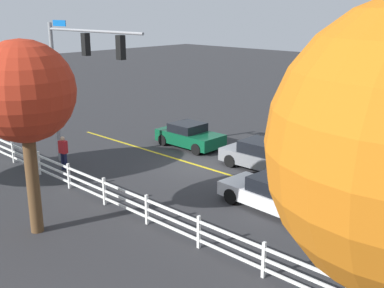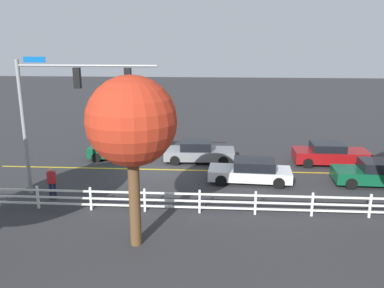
{
  "view_description": "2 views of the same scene",
  "coord_description": "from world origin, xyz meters",
  "px_view_note": "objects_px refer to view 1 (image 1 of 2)",
  "views": [
    {
      "loc": [
        -15.24,
        16.6,
        7.66
      ],
      "look_at": [
        -1.28,
        2.04,
        1.86
      ],
      "focal_mm": 44.31,
      "sensor_mm": 36.0,
      "label": 1
    },
    {
      "loc": [
        -3.78,
        23.57,
        8.02
      ],
      "look_at": [
        -2.29,
        0.74,
        1.9
      ],
      "focal_mm": 37.33,
      "sensor_mm": 36.0,
      "label": 2
    }
  ],
  "objects_px": {
    "car_0": "(277,194)",
    "tree_2": "(24,93)",
    "car_3": "(189,136)",
    "pedestrian": "(63,152)",
    "car_2": "(266,156)"
  },
  "relations": [
    {
      "from": "car_0",
      "to": "car_3",
      "type": "xyz_separation_m",
      "value": [
        8.63,
        -3.98,
        0.01
      ]
    },
    {
      "from": "pedestrian",
      "to": "car_3",
      "type": "bearing_deg",
      "value": -25.65
    },
    {
      "from": "car_0",
      "to": "car_3",
      "type": "height_order",
      "value": "car_3"
    },
    {
      "from": "car_3",
      "to": "tree_2",
      "type": "relative_size",
      "value": 0.58
    },
    {
      "from": "car_0",
      "to": "pedestrian",
      "type": "bearing_deg",
      "value": 20.35
    },
    {
      "from": "pedestrian",
      "to": "tree_2",
      "type": "distance_m",
      "value": 7.86
    },
    {
      "from": "car_0",
      "to": "tree_2",
      "type": "height_order",
      "value": "tree_2"
    },
    {
      "from": "car_3",
      "to": "pedestrian",
      "type": "bearing_deg",
      "value": -103.27
    },
    {
      "from": "car_0",
      "to": "pedestrian",
      "type": "height_order",
      "value": "pedestrian"
    },
    {
      "from": "car_2",
      "to": "car_0",
      "type": "bearing_deg",
      "value": -50.74
    },
    {
      "from": "car_2",
      "to": "tree_2",
      "type": "distance_m",
      "value": 12.11
    },
    {
      "from": "car_3",
      "to": "tree_2",
      "type": "distance_m",
      "value": 12.72
    },
    {
      "from": "car_0",
      "to": "tree_2",
      "type": "bearing_deg",
      "value": 58.87
    },
    {
      "from": "car_0",
      "to": "car_2",
      "type": "height_order",
      "value": "car_2"
    },
    {
      "from": "car_0",
      "to": "car_2",
      "type": "xyz_separation_m",
      "value": [
        3.17,
        -3.7,
        0.02
      ]
    }
  ]
}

